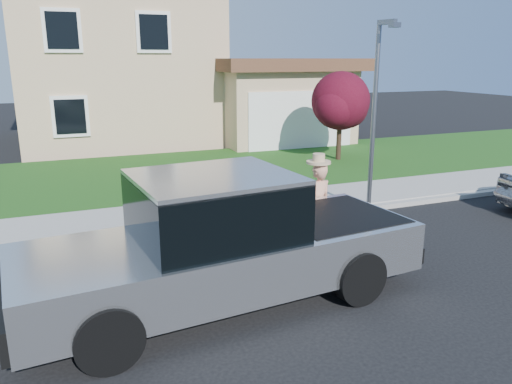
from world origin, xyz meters
TOP-DOWN VIEW (x-y plane):
  - ground at (0.00, 0.00)m, footprint 80.00×80.00m
  - curb at (1.00, 2.90)m, footprint 40.00×0.20m
  - sidewalk at (1.00, 4.00)m, footprint 40.00×2.00m
  - lawn at (1.00, 8.50)m, footprint 40.00×7.00m
  - house at (1.31, 16.38)m, footprint 14.00×11.30m
  - pickup_truck at (-0.53, -0.34)m, footprint 6.39×2.70m
  - woman at (1.86, 1.09)m, footprint 0.71×0.54m
  - ornamental_tree at (6.74, 8.38)m, footprint 2.28×2.06m
  - trash_bin at (1.00, 3.88)m, footprint 0.82×0.90m
  - street_lamp at (4.05, 2.47)m, footprint 0.25×0.58m

SIDE VIEW (x-z plane):
  - ground at x=0.00m, z-range 0.00..0.00m
  - lawn at x=1.00m, z-range 0.00..0.10m
  - curb at x=1.00m, z-range 0.00..0.12m
  - sidewalk at x=1.00m, z-range 0.00..0.15m
  - trash_bin at x=1.00m, z-range 0.16..1.25m
  - woman at x=1.86m, z-range -0.05..1.87m
  - pickup_truck at x=-0.53m, z-range -0.07..1.98m
  - ornamental_tree at x=6.74m, z-range 0.54..3.67m
  - street_lamp at x=4.05m, z-range 0.31..4.78m
  - house at x=1.31m, z-range -0.26..6.59m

